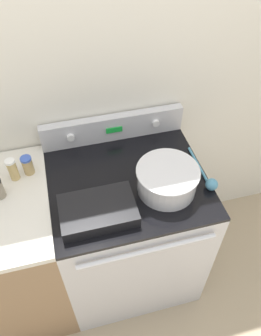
{
  "coord_description": "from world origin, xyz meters",
  "views": [
    {
      "loc": [
        -0.26,
        -0.7,
        2.18
      ],
      "look_at": [
        0.02,
        0.37,
        1.0
      ],
      "focal_mm": 35.0,
      "sensor_mm": 36.0,
      "label": 1
    }
  ],
  "objects_px": {
    "mixing_bowl": "(167,178)",
    "casserole_dish": "(98,210)",
    "spice_jar_blue_cap": "(28,165)",
    "spice_jar_white_cap": "(13,169)",
    "ladle": "(209,181)"
  },
  "relations": [
    {
      "from": "mixing_bowl",
      "to": "casserole_dish",
      "type": "bearing_deg",
      "value": -168.91
    },
    {
      "from": "spice_jar_blue_cap",
      "to": "spice_jar_white_cap",
      "type": "xyz_separation_m",
      "value": [
        -0.07,
        -0.02,
        0.01
      ]
    },
    {
      "from": "spice_jar_white_cap",
      "to": "spice_jar_blue_cap",
      "type": "bearing_deg",
      "value": 16.85
    },
    {
      "from": "ladle",
      "to": "spice_jar_white_cap",
      "type": "bearing_deg",
      "value": 163.57
    },
    {
      "from": "ladle",
      "to": "spice_jar_blue_cap",
      "type": "distance_m",
      "value": 0.9
    },
    {
      "from": "mixing_bowl",
      "to": "casserole_dish",
      "type": "distance_m",
      "value": 0.36
    },
    {
      "from": "mixing_bowl",
      "to": "spice_jar_white_cap",
      "type": "bearing_deg",
      "value": 160.92
    },
    {
      "from": "casserole_dish",
      "to": "spice_jar_white_cap",
      "type": "xyz_separation_m",
      "value": [
        -0.36,
        0.31,
        0.04
      ]
    },
    {
      "from": "mixing_bowl",
      "to": "ladle",
      "type": "distance_m",
      "value": 0.22
    },
    {
      "from": "casserole_dish",
      "to": "ladle",
      "type": "distance_m",
      "value": 0.56
    },
    {
      "from": "mixing_bowl",
      "to": "ladle",
      "type": "bearing_deg",
      "value": -7.03
    },
    {
      "from": "casserole_dish",
      "to": "spice_jar_white_cap",
      "type": "distance_m",
      "value": 0.48
    },
    {
      "from": "casserole_dish",
      "to": "spice_jar_blue_cap",
      "type": "height_order",
      "value": "spice_jar_blue_cap"
    },
    {
      "from": "mixing_bowl",
      "to": "casserole_dish",
      "type": "relative_size",
      "value": 0.88
    },
    {
      "from": "mixing_bowl",
      "to": "casserole_dish",
      "type": "height_order",
      "value": "mixing_bowl"
    }
  ]
}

